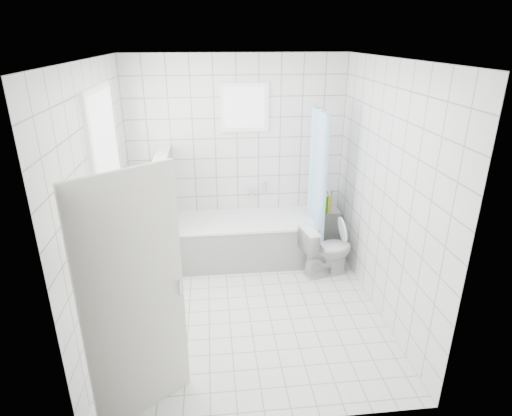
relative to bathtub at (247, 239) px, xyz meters
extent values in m
plane|color=white|center=(-0.08, -1.12, -0.29)|extent=(3.00, 3.00, 0.00)
plane|color=white|center=(-0.08, -1.12, 2.31)|extent=(3.00, 3.00, 0.00)
cube|color=white|center=(-0.08, 0.38, 1.01)|extent=(2.80, 0.02, 2.60)
cube|color=white|center=(-0.08, -2.62, 1.01)|extent=(2.80, 0.02, 2.60)
cube|color=white|center=(-1.48, -1.12, 1.01)|extent=(0.02, 3.00, 2.60)
cube|color=white|center=(1.32, -1.12, 1.01)|extent=(0.02, 3.00, 2.60)
cube|color=white|center=(-1.43, -0.82, 1.31)|extent=(0.01, 0.90, 1.40)
cube|color=white|center=(0.02, 0.33, 1.66)|extent=(0.50, 0.01, 0.50)
cube|color=white|center=(-1.39, -0.82, 0.57)|extent=(0.18, 1.02, 0.08)
cube|color=silver|center=(-1.01, -2.36, 0.71)|extent=(0.66, 0.51, 2.00)
cube|color=white|center=(0.00, 0.00, -0.02)|extent=(1.84, 0.75, 0.55)
cube|color=white|center=(0.00, 0.00, 0.27)|extent=(1.86, 0.77, 0.03)
cube|color=white|center=(-1.00, -0.05, 0.46)|extent=(0.15, 0.85, 1.50)
cube|color=white|center=(1.11, 0.25, -0.02)|extent=(0.40, 0.24, 0.55)
imported|color=white|center=(0.95, -0.47, 0.04)|extent=(0.71, 0.50, 0.66)
cylinder|color=silver|center=(0.87, -0.02, 1.71)|extent=(0.02, 0.80, 0.02)
cube|color=silver|center=(0.10, 0.33, 0.56)|extent=(0.18, 0.06, 0.06)
imported|color=#E170C8|center=(-1.38, -0.55, 0.72)|extent=(0.14, 0.14, 0.21)
imported|color=pink|center=(-1.38, -1.15, 0.76)|extent=(0.15, 0.15, 0.30)
imported|color=silver|center=(-1.38, -0.73, 0.77)|extent=(0.17, 0.17, 0.32)
cylinder|color=#178C28|center=(1.08, 0.16, 0.38)|extent=(0.06, 0.06, 0.24)
cylinder|color=yellow|center=(1.14, 0.18, 0.39)|extent=(0.06, 0.06, 0.25)
cylinder|color=blue|center=(1.16, 0.26, 0.39)|extent=(0.06, 0.06, 0.27)
cylinder|color=red|center=(1.03, 0.27, 0.38)|extent=(0.06, 0.06, 0.23)
camera|label=1|loc=(-0.42, -5.04, 2.51)|focal=30.00mm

